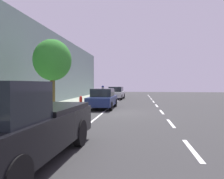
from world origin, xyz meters
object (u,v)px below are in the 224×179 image
at_px(cyclist_with_backpack, 102,92).
at_px(fire_hydrant, 81,102).
at_px(street_tree_near_cyclist, 52,61).
at_px(bicycle_at_curb, 104,100).
at_px(parked_sedan_silver_nearest, 116,93).
at_px(parked_sedan_dark_blue_second, 103,99).
at_px(parked_pickup_black_mid, 19,127).

bearing_deg(cyclist_with_backpack, fire_hydrant, 83.18).
bearing_deg(street_tree_near_cyclist, bicycle_at_curb, -101.67).
distance_m(parked_sedan_silver_nearest, street_tree_near_cyclist, 14.77).
distance_m(bicycle_at_curb, cyclist_with_backpack, 0.84).
distance_m(parked_sedan_dark_blue_second, fire_hydrant, 1.79).
height_order(parked_sedan_silver_nearest, cyclist_with_backpack, cyclist_with_backpack).
bearing_deg(parked_sedan_dark_blue_second, fire_hydrant, 34.17).
relative_size(parked_pickup_black_mid, cyclist_with_backpack, 3.13).
distance_m(parked_sedan_silver_nearest, fire_hydrant, 11.28).
xyz_separation_m(bicycle_at_curb, street_tree_near_cyclist, (1.72, 8.35, 2.89)).
bearing_deg(cyclist_with_backpack, parked_sedan_silver_nearest, -97.78).
bearing_deg(parked_sedan_silver_nearest, parked_sedan_dark_blue_second, 90.22).
xyz_separation_m(parked_sedan_dark_blue_second, cyclist_with_backpack, (0.80, -4.60, 0.29)).
bearing_deg(bicycle_at_curb, street_tree_near_cyclist, 78.33).
height_order(cyclist_with_backpack, street_tree_near_cyclist, street_tree_near_cyclist).
xyz_separation_m(parked_sedan_silver_nearest, street_tree_near_cyclist, (2.26, 14.38, 2.51)).
bearing_deg(parked_pickup_black_mid, parked_sedan_dark_blue_second, -89.92).
bearing_deg(parked_pickup_black_mid, cyclist_with_backpack, -87.13).
relative_size(parked_sedan_silver_nearest, street_tree_near_cyclist, 1.03).
bearing_deg(parked_sedan_silver_nearest, parked_pickup_black_mid, 90.15).
height_order(parked_sedan_silver_nearest, fire_hydrant, parked_sedan_silver_nearest).
relative_size(parked_sedan_dark_blue_second, street_tree_near_cyclist, 1.02).
xyz_separation_m(parked_pickup_black_mid, fire_hydrant, (1.49, -10.79, -0.31)).
distance_m(parked_pickup_black_mid, fire_hydrant, 10.90).
height_order(parked_sedan_silver_nearest, parked_pickup_black_mid, parked_pickup_black_mid).
bearing_deg(parked_pickup_black_mid, street_tree_near_cyclist, -73.01).
height_order(parked_sedan_dark_blue_second, bicycle_at_curb, parked_sedan_dark_blue_second).
distance_m(bicycle_at_curb, street_tree_near_cyclist, 9.00).
height_order(cyclist_with_backpack, fire_hydrant, cyclist_with_backpack).
bearing_deg(parked_sedan_silver_nearest, fire_hydrant, 82.70).
xyz_separation_m(parked_sedan_dark_blue_second, parked_pickup_black_mid, (-0.02, 11.79, 0.15)).
xyz_separation_m(parked_sedan_silver_nearest, parked_pickup_black_mid, (-0.06, 21.97, 0.15)).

